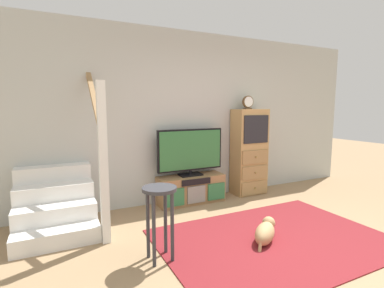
{
  "coord_description": "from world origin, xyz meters",
  "views": [
    {
      "loc": [
        -2.22,
        -1.78,
        1.52
      ],
      "look_at": [
        -0.48,
        1.79,
        1.0
      ],
      "focal_mm": 26.76,
      "sensor_mm": 36.0,
      "label": 1
    }
  ],
  "objects_px": {
    "television": "(190,151)",
    "dog": "(265,232)",
    "media_console": "(191,189)",
    "side_cabinet": "(249,152)",
    "bar_stool_near": "(160,207)",
    "desk_clock": "(248,102)"
  },
  "relations": [
    {
      "from": "television",
      "to": "dog",
      "type": "xyz_separation_m",
      "value": [
        0.17,
        -1.6,
        -0.71
      ]
    },
    {
      "from": "media_console",
      "to": "side_cabinet",
      "type": "distance_m",
      "value": 1.25
    },
    {
      "from": "television",
      "to": "bar_stool_near",
      "type": "bearing_deg",
      "value": -125.53
    },
    {
      "from": "side_cabinet",
      "to": "desk_clock",
      "type": "xyz_separation_m",
      "value": [
        -0.07,
        -0.01,
        0.86
      ]
    },
    {
      "from": "media_console",
      "to": "television",
      "type": "height_order",
      "value": "television"
    },
    {
      "from": "media_console",
      "to": "dog",
      "type": "bearing_deg",
      "value": -83.77
    },
    {
      "from": "desk_clock",
      "to": "television",
      "type": "bearing_deg",
      "value": 178.46
    },
    {
      "from": "bar_stool_near",
      "to": "side_cabinet",
      "type": "bearing_deg",
      "value": 33.43
    },
    {
      "from": "television",
      "to": "bar_stool_near",
      "type": "distance_m",
      "value": 1.79
    },
    {
      "from": "side_cabinet",
      "to": "bar_stool_near",
      "type": "bearing_deg",
      "value": -146.57
    },
    {
      "from": "desk_clock",
      "to": "side_cabinet",
      "type": "bearing_deg",
      "value": 12.58
    },
    {
      "from": "television",
      "to": "desk_clock",
      "type": "xyz_separation_m",
      "value": [
        1.06,
        -0.03,
        0.76
      ]
    },
    {
      "from": "side_cabinet",
      "to": "dog",
      "type": "xyz_separation_m",
      "value": [
        -0.96,
        -1.59,
        -0.62
      ]
    },
    {
      "from": "media_console",
      "to": "television",
      "type": "distance_m",
      "value": 0.61
    },
    {
      "from": "desk_clock",
      "to": "bar_stool_near",
      "type": "distance_m",
      "value": 2.73
    },
    {
      "from": "dog",
      "to": "desk_clock",
      "type": "bearing_deg",
      "value": 60.38
    },
    {
      "from": "media_console",
      "to": "desk_clock",
      "type": "height_order",
      "value": "desk_clock"
    },
    {
      "from": "dog",
      "to": "side_cabinet",
      "type": "bearing_deg",
      "value": 58.8
    },
    {
      "from": "side_cabinet",
      "to": "desk_clock",
      "type": "height_order",
      "value": "desk_clock"
    },
    {
      "from": "bar_stool_near",
      "to": "television",
      "type": "bearing_deg",
      "value": 54.47
    },
    {
      "from": "media_console",
      "to": "side_cabinet",
      "type": "relative_size",
      "value": 0.72
    },
    {
      "from": "dog",
      "to": "television",
      "type": "bearing_deg",
      "value": 96.14
    }
  ]
}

